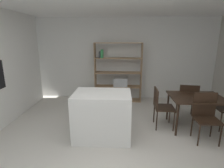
# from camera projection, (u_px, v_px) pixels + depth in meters

# --- Properties ---
(ground_plane) EXTENTS (8.79, 8.79, 0.00)m
(ground_plane) POSITION_uv_depth(u_px,v_px,m) (112.00, 150.00, 3.21)
(ground_plane) COLOR beige
(back_partition) EXTENTS (6.40, 0.06, 2.62)m
(back_partition) POSITION_uv_depth(u_px,v_px,m) (117.00, 59.00, 5.82)
(back_partition) COLOR silver
(back_partition) RESTS_ON ground_plane
(kitchen_island) EXTENTS (1.12, 0.79, 0.94)m
(kitchen_island) POSITION_uv_depth(u_px,v_px,m) (102.00, 115.00, 3.56)
(kitchen_island) COLOR white
(kitchen_island) RESTS_ON ground_plane
(open_bookshelf) EXTENTS (1.46, 0.34, 1.84)m
(open_bookshelf) POSITION_uv_depth(u_px,v_px,m) (117.00, 76.00, 5.60)
(open_bookshelf) COLOR #997551
(open_bookshelf) RESTS_ON ground_plane
(dining_table) EXTENTS (1.13, 0.88, 0.73)m
(dining_table) POSITION_uv_depth(u_px,v_px,m) (196.00, 100.00, 3.88)
(dining_table) COLOR black
(dining_table) RESTS_ON ground_plane
(dining_chair_near) EXTENTS (0.45, 0.41, 0.95)m
(dining_chair_near) POSITION_uv_depth(u_px,v_px,m) (205.00, 113.00, 3.46)
(dining_chair_near) COLOR black
(dining_chair_near) RESTS_ON ground_plane
(dining_chair_far) EXTENTS (0.50, 0.49, 0.90)m
(dining_chair_far) POSITION_uv_depth(u_px,v_px,m) (188.00, 98.00, 4.37)
(dining_chair_far) COLOR black
(dining_chair_far) RESTS_ON ground_plane
(dining_chair_island_side) EXTENTS (0.44, 0.46, 0.90)m
(dining_chair_island_side) POSITION_uv_depth(u_px,v_px,m) (160.00, 104.00, 3.96)
(dining_chair_island_side) COLOR black
(dining_chair_island_side) RESTS_ON ground_plane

